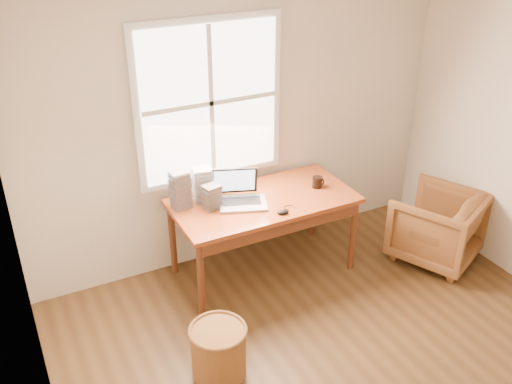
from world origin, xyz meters
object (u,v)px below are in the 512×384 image
coffee_mug (317,182)px  wicker_stool (219,351)px  desk (263,201)px  laptop (243,188)px  armchair (437,226)px  cd_stack_a (203,184)px

coffee_mug → wicker_stool: bearing=-126.0°
desk → laptop: (-0.20, -0.01, 0.19)m
desk → armchair: desk is taller
laptop → coffee_mug: size_ratio=4.64×
coffee_mug → armchair: bearing=-7.6°
armchair → cd_stack_a: cd_stack_a is taller
wicker_stool → laptop: 1.38m
armchair → wicker_stool: bearing=-15.2°
wicker_stool → laptop: bearing=55.3°
laptop → cd_stack_a: laptop is taller
laptop → cd_stack_a: size_ratio=1.53×
desk → cd_stack_a: bearing=154.9°
cd_stack_a → armchair: bearing=-20.7°
desk → coffee_mug: coffee_mug is taller
armchair → laptop: laptop is taller
armchair → cd_stack_a: (-2.02, 0.76, 0.56)m
wicker_stool → desk: bearing=48.4°
armchair → coffee_mug: 1.23m
wicker_stool → cd_stack_a: cd_stack_a is taller
coffee_mug → cd_stack_a: cd_stack_a is taller
armchair → cd_stack_a: 2.23m
wicker_stool → armchair: bearing=10.2°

